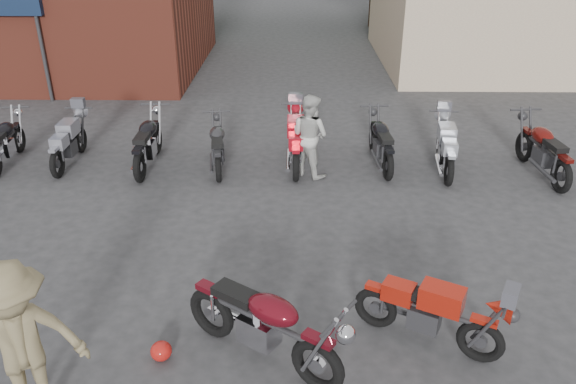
{
  "coord_description": "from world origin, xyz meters",
  "views": [
    {
      "loc": [
        0.37,
        -5.75,
        4.9
      ],
      "look_at": [
        0.26,
        2.26,
        0.9
      ],
      "focal_mm": 35.0,
      "sensor_mm": 36.0,
      "label": 1
    }
  ],
  "objects_px": {
    "row_bike_2": "(148,139)",
    "helmet": "(161,351)",
    "row_bike_3": "(218,143)",
    "row_bike_0": "(5,139)",
    "row_bike_4": "(296,139)",
    "person_tan": "(20,346)",
    "row_bike_5": "(381,140)",
    "row_bike_1": "(68,140)",
    "row_bike_7": "(543,147)",
    "vintage_motorcycle": "(264,320)",
    "person_light": "(310,136)",
    "row_bike_6": "(446,145)",
    "sportbike": "(431,309)"
  },
  "relations": [
    {
      "from": "vintage_motorcycle",
      "to": "row_bike_6",
      "type": "xyz_separation_m",
      "value": [
        3.49,
        5.73,
        -0.06
      ]
    },
    {
      "from": "vintage_motorcycle",
      "to": "row_bike_3",
      "type": "height_order",
      "value": "vintage_motorcycle"
    },
    {
      "from": "row_bike_1",
      "to": "row_bike_3",
      "type": "height_order",
      "value": "row_bike_1"
    },
    {
      "from": "person_tan",
      "to": "row_bike_2",
      "type": "distance_m",
      "value": 6.74
    },
    {
      "from": "person_light",
      "to": "row_bike_6",
      "type": "bearing_deg",
      "value": -134.94
    },
    {
      "from": "vintage_motorcycle",
      "to": "helmet",
      "type": "xyz_separation_m",
      "value": [
        -1.26,
        0.03,
        -0.52
      ]
    },
    {
      "from": "person_light",
      "to": "row_bike_6",
      "type": "height_order",
      "value": "person_light"
    },
    {
      "from": "row_bike_3",
      "to": "row_bike_5",
      "type": "height_order",
      "value": "row_bike_5"
    },
    {
      "from": "person_tan",
      "to": "row_bike_0",
      "type": "relative_size",
      "value": 1.0
    },
    {
      "from": "row_bike_0",
      "to": "row_bike_3",
      "type": "height_order",
      "value": "row_bike_0"
    },
    {
      "from": "row_bike_0",
      "to": "row_bike_4",
      "type": "xyz_separation_m",
      "value": [
        6.22,
        0.01,
        0.04
      ]
    },
    {
      "from": "row_bike_0",
      "to": "row_bike_4",
      "type": "relative_size",
      "value": 0.93
    },
    {
      "from": "row_bike_0",
      "to": "row_bike_7",
      "type": "distance_m",
      "value": 11.28
    },
    {
      "from": "person_light",
      "to": "row_bike_2",
      "type": "relative_size",
      "value": 0.81
    },
    {
      "from": "vintage_motorcycle",
      "to": "person_tan",
      "type": "distance_m",
      "value": 2.59
    },
    {
      "from": "person_light",
      "to": "row_bike_1",
      "type": "distance_m",
      "value": 5.19
    },
    {
      "from": "row_bike_3",
      "to": "row_bike_2",
      "type": "bearing_deg",
      "value": 80.24
    },
    {
      "from": "row_bike_5",
      "to": "row_bike_7",
      "type": "height_order",
      "value": "row_bike_7"
    },
    {
      "from": "person_light",
      "to": "row_bike_0",
      "type": "xyz_separation_m",
      "value": [
        -6.5,
        0.45,
        -0.29
      ]
    },
    {
      "from": "row_bike_6",
      "to": "sportbike",
      "type": "bearing_deg",
      "value": 171.5
    },
    {
      "from": "person_tan",
      "to": "row_bike_4",
      "type": "bearing_deg",
      "value": 41.21
    },
    {
      "from": "row_bike_5",
      "to": "vintage_motorcycle",
      "type": "bearing_deg",
      "value": 155.86
    },
    {
      "from": "sportbike",
      "to": "row_bike_4",
      "type": "relative_size",
      "value": 0.88
    },
    {
      "from": "row_bike_0",
      "to": "vintage_motorcycle",
      "type": "bearing_deg",
      "value": -140.36
    },
    {
      "from": "row_bike_3",
      "to": "person_light",
      "type": "bearing_deg",
      "value": -106.79
    },
    {
      "from": "helmet",
      "to": "row_bike_7",
      "type": "height_order",
      "value": "row_bike_7"
    },
    {
      "from": "person_tan",
      "to": "row_bike_1",
      "type": "relative_size",
      "value": 1.02
    },
    {
      "from": "row_bike_0",
      "to": "row_bike_4",
      "type": "bearing_deg",
      "value": -94.91
    },
    {
      "from": "row_bike_2",
      "to": "helmet",
      "type": "bearing_deg",
      "value": -165.72
    },
    {
      "from": "helmet",
      "to": "row_bike_0",
      "type": "xyz_separation_m",
      "value": [
        -4.59,
        5.91,
        0.44
      ]
    },
    {
      "from": "sportbike",
      "to": "row_bike_0",
      "type": "distance_m",
      "value": 9.67
    },
    {
      "from": "row_bike_6",
      "to": "helmet",
      "type": "bearing_deg",
      "value": 146.83
    },
    {
      "from": "helmet",
      "to": "row_bike_5",
      "type": "relative_size",
      "value": 0.13
    },
    {
      "from": "row_bike_7",
      "to": "person_tan",
      "type": "bearing_deg",
      "value": 123.57
    },
    {
      "from": "row_bike_3",
      "to": "row_bike_5",
      "type": "relative_size",
      "value": 0.94
    },
    {
      "from": "person_tan",
      "to": "row_bike_5",
      "type": "height_order",
      "value": "person_tan"
    },
    {
      "from": "helmet",
      "to": "person_tan",
      "type": "bearing_deg",
      "value": -142.6
    },
    {
      "from": "row_bike_3",
      "to": "row_bike_5",
      "type": "bearing_deg",
      "value": -94.57
    },
    {
      "from": "row_bike_3",
      "to": "row_bike_7",
      "type": "distance_m",
      "value": 6.71
    },
    {
      "from": "row_bike_3",
      "to": "row_bike_6",
      "type": "distance_m",
      "value": 4.78
    },
    {
      "from": "row_bike_0",
      "to": "row_bike_7",
      "type": "bearing_deg",
      "value": -97.11
    },
    {
      "from": "row_bike_0",
      "to": "row_bike_1",
      "type": "bearing_deg",
      "value": -93.74
    },
    {
      "from": "helmet",
      "to": "row_bike_3",
      "type": "height_order",
      "value": "row_bike_3"
    },
    {
      "from": "row_bike_2",
      "to": "row_bike_0",
      "type": "bearing_deg",
      "value": 88.37
    },
    {
      "from": "row_bike_2",
      "to": "row_bike_4",
      "type": "distance_m",
      "value": 3.14
    },
    {
      "from": "vintage_motorcycle",
      "to": "person_light",
      "type": "bearing_deg",
      "value": 117.51
    },
    {
      "from": "row_bike_3",
      "to": "row_bike_7",
      "type": "relative_size",
      "value": 0.88
    },
    {
      "from": "sportbike",
      "to": "person_tan",
      "type": "relative_size",
      "value": 0.94
    },
    {
      "from": "helmet",
      "to": "row_bike_5",
      "type": "bearing_deg",
      "value": 60.0
    },
    {
      "from": "sportbike",
      "to": "row_bike_6",
      "type": "xyz_separation_m",
      "value": [
        1.46,
        5.38,
        0.04
      ]
    }
  ]
}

